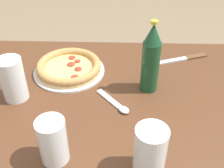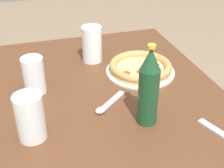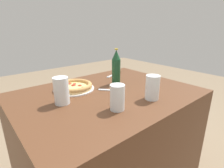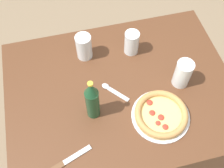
{
  "view_description": "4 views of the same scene",
  "coord_description": "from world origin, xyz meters",
  "px_view_note": "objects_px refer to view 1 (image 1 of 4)",
  "views": [
    {
      "loc": [
        -0.06,
        0.71,
        1.39
      ],
      "look_at": [
        -0.03,
        -0.02,
        0.84
      ],
      "focal_mm": 45.0,
      "sensor_mm": 36.0,
      "label": 1
    },
    {
      "loc": [
        -0.88,
        0.23,
        1.37
      ],
      "look_at": [
        0.02,
        -0.04,
        0.8
      ],
      "focal_mm": 50.0,
      "sensor_mm": 36.0,
      "label": 2
    },
    {
      "loc": [
        0.67,
        0.84,
        1.18
      ],
      "look_at": [
        -0.04,
        -0.01,
        0.81
      ],
      "focal_mm": 28.0,
      "sensor_mm": 36.0,
      "label": 3
    },
    {
      "loc": [
        -0.22,
        -0.7,
        1.97
      ],
      "look_at": [
        -0.05,
        -0.01,
        0.83
      ],
      "focal_mm": 45.0,
      "sensor_mm": 36.0,
      "label": 4
    }
  ],
  "objects_px": {
    "glass_mango_juice": "(53,142)",
    "glass_water": "(13,81)",
    "glass_red_wine": "(150,152)",
    "beer_bottle": "(151,59)",
    "pizza_pepperoni": "(69,67)",
    "spoon": "(117,105)",
    "knife": "(184,59)"
  },
  "relations": [
    {
      "from": "glass_mango_juice",
      "to": "spoon",
      "type": "relative_size",
      "value": 1.0
    },
    {
      "from": "spoon",
      "to": "glass_mango_juice",
      "type": "bearing_deg",
      "value": 53.22
    },
    {
      "from": "glass_mango_juice",
      "to": "spoon",
      "type": "bearing_deg",
      "value": -126.78
    },
    {
      "from": "glass_mango_juice",
      "to": "glass_water",
      "type": "bearing_deg",
      "value": -54.03
    },
    {
      "from": "glass_red_wine",
      "to": "spoon",
      "type": "bearing_deg",
      "value": -70.96
    },
    {
      "from": "glass_red_wine",
      "to": "glass_mango_juice",
      "type": "relative_size",
      "value": 1.07
    },
    {
      "from": "glass_water",
      "to": "knife",
      "type": "relative_size",
      "value": 0.69
    },
    {
      "from": "glass_water",
      "to": "spoon",
      "type": "distance_m",
      "value": 0.36
    },
    {
      "from": "glass_mango_juice",
      "to": "glass_red_wine",
      "type": "bearing_deg",
      "value": 173.36
    },
    {
      "from": "glass_water",
      "to": "beer_bottle",
      "type": "height_order",
      "value": "beer_bottle"
    },
    {
      "from": "glass_red_wine",
      "to": "spoon",
      "type": "xyz_separation_m",
      "value": [
        0.09,
        -0.25,
        -0.06
      ]
    },
    {
      "from": "glass_water",
      "to": "glass_red_wine",
      "type": "bearing_deg",
      "value": 146.85
    },
    {
      "from": "knife",
      "to": "spoon",
      "type": "height_order",
      "value": "spoon"
    },
    {
      "from": "pizza_pepperoni",
      "to": "spoon",
      "type": "height_order",
      "value": "pizza_pepperoni"
    },
    {
      "from": "knife",
      "to": "beer_bottle",
      "type": "bearing_deg",
      "value": 50.97
    },
    {
      "from": "glass_mango_juice",
      "to": "beer_bottle",
      "type": "bearing_deg",
      "value": -130.7
    },
    {
      "from": "glass_water",
      "to": "knife",
      "type": "distance_m",
      "value": 0.69
    },
    {
      "from": "glass_red_wine",
      "to": "glass_water",
      "type": "xyz_separation_m",
      "value": [
        0.44,
        -0.29,
        0.0
      ]
    },
    {
      "from": "pizza_pepperoni",
      "to": "knife",
      "type": "distance_m",
      "value": 0.48
    },
    {
      "from": "glass_red_wine",
      "to": "knife",
      "type": "relative_size",
      "value": 0.66
    },
    {
      "from": "glass_red_wine",
      "to": "beer_bottle",
      "type": "bearing_deg",
      "value": -94.12
    },
    {
      "from": "glass_mango_juice",
      "to": "spoon",
      "type": "distance_m",
      "value": 0.28
    },
    {
      "from": "pizza_pepperoni",
      "to": "glass_water",
      "type": "distance_m",
      "value": 0.23
    },
    {
      "from": "glass_red_wine",
      "to": "spoon",
      "type": "distance_m",
      "value": 0.27
    },
    {
      "from": "knife",
      "to": "spoon",
      "type": "xyz_separation_m",
      "value": [
        0.28,
        0.3,
        0.0
      ]
    },
    {
      "from": "glass_red_wine",
      "to": "glass_water",
      "type": "height_order",
      "value": "glass_water"
    },
    {
      "from": "beer_bottle",
      "to": "knife",
      "type": "xyz_separation_m",
      "value": [
        -0.17,
        -0.2,
        -0.12
      ]
    },
    {
      "from": "glass_mango_juice",
      "to": "glass_water",
      "type": "relative_size",
      "value": 0.89
    },
    {
      "from": "pizza_pepperoni",
      "to": "glass_water",
      "type": "bearing_deg",
      "value": 45.22
    },
    {
      "from": "glass_mango_juice",
      "to": "beer_bottle",
      "type": "relative_size",
      "value": 0.52
    },
    {
      "from": "pizza_pepperoni",
      "to": "glass_water",
      "type": "xyz_separation_m",
      "value": [
        0.16,
        0.16,
        0.05
      ]
    },
    {
      "from": "glass_mango_juice",
      "to": "glass_water",
      "type": "height_order",
      "value": "glass_water"
    }
  ]
}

